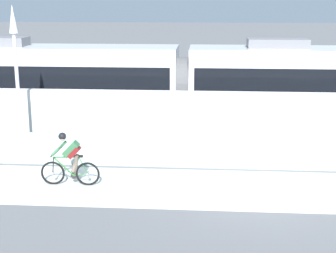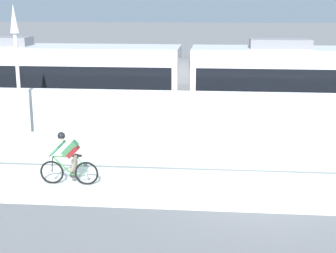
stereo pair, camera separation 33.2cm
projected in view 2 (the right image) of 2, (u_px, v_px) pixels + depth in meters
ground_plane at (258, 191)px, 14.77m from camera, size 200.00×200.00×0.00m
bike_path_deck at (258, 190)px, 14.77m from camera, size 32.00×3.20×0.01m
glass_parapet at (254, 154)px, 16.42m from camera, size 32.00×0.05×1.09m
concrete_barrier_wall at (251, 123)px, 18.02m from camera, size 32.00×0.36×2.20m
tram_rail_near at (246, 135)px, 20.69m from camera, size 32.00×0.08×0.01m
tram_rail_far at (244, 126)px, 22.07m from camera, size 32.00×0.08×0.01m
tram at (185, 85)px, 21.14m from camera, size 22.56×2.54×3.81m
cyclist_on_bike at (69, 159)px, 15.07m from camera, size 1.77×0.58×1.61m
lamp_post_antenna at (17, 64)px, 16.73m from camera, size 0.28×0.28×5.20m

